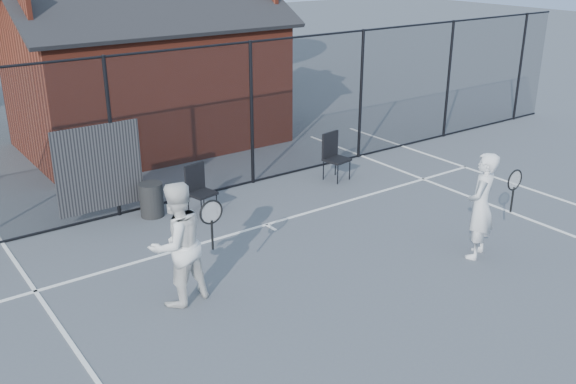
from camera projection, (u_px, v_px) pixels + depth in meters
ground at (380, 293)px, 9.43m from camera, size 80.00×80.00×0.00m
court_lines at (449, 334)px, 8.42m from camera, size 11.02×18.00×0.01m
fence at (196, 127)px, 12.51m from camera, size 22.04×3.00×3.00m
clubhouse at (148, 80)px, 15.92m from camera, size 6.50×4.36×4.19m
player_front at (481, 206)px, 10.23m from camera, size 0.85×0.70×1.77m
player_back at (177, 244)px, 8.89m from camera, size 1.03×0.83×1.81m
chair_left at (202, 191)px, 11.97m from camera, size 0.54×0.55×0.94m
chair_right at (337, 158)px, 13.74m from camera, size 0.56×0.58×1.00m
waste_bin at (152, 200)px, 11.97m from camera, size 0.50×0.50×0.65m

